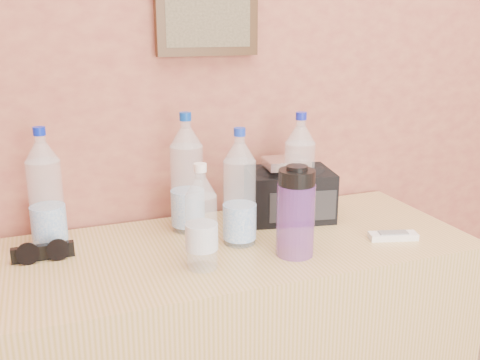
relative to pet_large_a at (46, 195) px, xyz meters
The scene contains 11 objects.
picture_frame 0.68m from the pet_large_a, 11.21° to the left, with size 0.30×0.03×0.25m, color #382311, non-canonical shape.
pet_large_a is the anchor object (origin of this frame).
pet_large_b 0.38m from the pet_large_a, ahead, with size 0.09×0.09×0.34m.
pet_large_c 0.71m from the pet_large_a, ahead, with size 0.09×0.09×0.33m.
pet_large_d 0.51m from the pet_large_a, 18.64° to the right, with size 0.09×0.09×0.32m.
pet_small 0.44m from the pet_large_a, 38.52° to the right, with size 0.08×0.08×0.26m.
nalgene_bottle 0.65m from the pet_large_a, 25.78° to the right, with size 0.10×0.10×0.24m.
sunglasses 0.15m from the pet_large_a, 103.26° to the right, with size 0.15×0.06×0.04m, color black, non-canonical shape.
ac_remote 0.94m from the pet_large_a, 18.02° to the right, with size 0.13×0.04×0.02m, color white.
toiletry_bag 0.70m from the pet_large_a, ahead, with size 0.25×0.18×0.17m, color black, non-canonical shape.
foil_packet 0.67m from the pet_large_a, ahead, with size 0.12×0.10×0.03m, color white.
Camera 1 is at (-0.76, 0.45, 1.36)m, focal length 40.00 mm.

